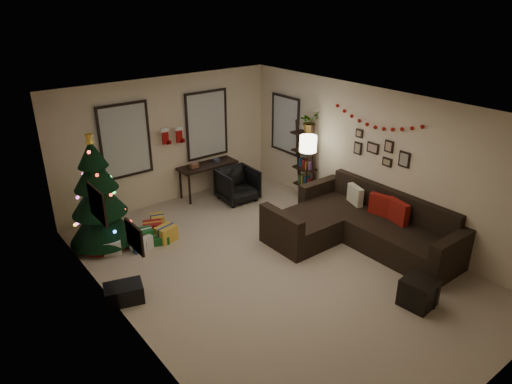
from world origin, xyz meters
TOP-DOWN VIEW (x-y plane):
  - floor at (0.00, 0.00)m, footprint 7.00×7.00m
  - ceiling at (0.00, 0.00)m, footprint 7.00×7.00m
  - wall_back at (0.00, 3.50)m, footprint 5.00×0.00m
  - wall_front at (0.00, -3.50)m, footprint 5.00×0.00m
  - wall_left at (-2.50, 0.00)m, footprint 0.00×7.00m
  - wall_right at (2.50, 0.00)m, footprint 0.00×7.00m
  - window_back_left at (-0.95, 3.47)m, footprint 1.05×0.06m
  - window_back_right at (0.95, 3.47)m, footprint 1.05×0.06m
  - window_right_wall at (2.47, 2.55)m, footprint 0.06×0.90m
  - christmas_tree at (-1.95, 2.50)m, footprint 1.17×1.17m
  - presents at (-1.35, 2.14)m, footprint 1.50×1.02m
  - sofa at (1.80, -0.30)m, footprint 2.17×3.13m
  - pillow_red_a at (2.21, -0.78)m, footprint 0.23×0.50m
  - pillow_red_b at (2.21, -0.44)m, footprint 0.22×0.48m
  - pillow_cream at (2.21, 0.19)m, footprint 0.24×0.43m
  - ottoman_near at (1.03, -2.09)m, footprint 0.50×0.50m
  - ottoman_far at (1.06, -2.08)m, footprint 0.49×0.49m
  - desk at (0.78, 3.22)m, footprint 1.36×0.48m
  - desk_chair at (1.12, 2.57)m, footprint 0.74×0.70m
  - bookshelf at (2.30, 1.69)m, footprint 0.30×0.52m
  - potted_plant at (2.30, 1.62)m, footprint 0.59×0.54m
  - floor_lamp at (1.95, 1.28)m, footprint 0.34×0.34m
  - art_map at (-2.48, 0.89)m, footprint 0.04×0.60m
  - art_abstract at (-2.48, -0.33)m, footprint 0.04×0.45m
  - gallery at (2.48, -0.07)m, footprint 0.03×1.25m
  - garland at (2.45, 0.08)m, footprint 0.08×1.90m
  - stocking_left at (-0.14, 3.31)m, footprint 0.20×0.05m
  - stocking_right at (0.19, 3.33)m, footprint 0.20×0.05m
  - storage_bin at (-2.35, 0.67)m, footprint 0.64×0.52m

SIDE VIEW (x-z plane):
  - floor at x=0.00m, z-range 0.00..0.00m
  - presents at x=-1.35m, z-range -0.03..0.27m
  - storage_bin at x=-2.35m, z-range 0.00..0.28m
  - ottoman_far at x=1.06m, z-range 0.00..0.35m
  - ottoman_near at x=1.03m, z-range 0.00..0.43m
  - sofa at x=1.80m, z-range -0.16..0.78m
  - desk_chair at x=1.12m, z-range 0.00..0.73m
  - pillow_cream at x=2.21m, z-range 0.42..0.84m
  - pillow_red_a at x=2.21m, z-range 0.40..0.88m
  - pillow_red_b at x=2.21m, z-range 0.41..0.87m
  - desk at x=0.78m, z-range 0.28..1.01m
  - bookshelf at x=2.30m, z-range -0.03..1.75m
  - christmas_tree at x=-1.95m, z-range -0.19..1.98m
  - wall_left at x=-2.50m, z-range -2.15..4.85m
  - wall_right at x=2.50m, z-range -2.15..4.85m
  - wall_back at x=0.00m, z-range -1.15..3.85m
  - wall_front at x=0.00m, z-range -1.15..3.85m
  - floor_lamp at x=1.95m, z-range 0.55..2.18m
  - window_right_wall at x=2.47m, z-range 0.85..2.15m
  - stocking_right at x=0.19m, z-range 1.32..1.68m
  - stocking_left at x=-0.14m, z-range 1.35..1.71m
  - window_back_left at x=-0.95m, z-range 0.80..2.30m
  - window_back_right at x=0.95m, z-range 0.80..2.30m
  - art_map at x=-2.48m, z-range 1.31..1.81m
  - gallery at x=2.48m, z-range 1.30..1.84m
  - art_abstract at x=-2.48m, z-range 1.41..1.76m
  - potted_plant at x=2.30m, z-range 1.56..2.14m
  - garland at x=2.45m, z-range 1.96..2.26m
  - ceiling at x=0.00m, z-range 2.70..2.70m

